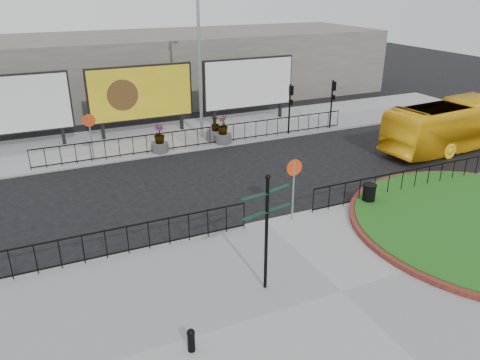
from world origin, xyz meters
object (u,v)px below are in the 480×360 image
lamp_post (200,56)px  bus (459,124)px  billboard_mid (141,93)px  litter_bin (369,195)px  fingerpost_sign (267,222)px  planter_b (215,132)px  planter_c (223,132)px  bollard (191,339)px  planter_a (160,141)px

lamp_post → bus: (12.40, -7.48, -3.45)m
billboard_mid → litter_bin: size_ratio=6.74×
fingerpost_sign → planter_b: bearing=65.4°
planter_b → planter_c: (0.20, -0.67, 0.15)m
bollard → bus: bearing=25.6°
billboard_mid → bus: billboard_mid is taller
billboard_mid → lamp_post: bearing=-33.3°
bollard → planter_b: planter_b is taller
fingerpost_sign → billboard_mid: bearing=79.7°
fingerpost_sign → litter_bin: fingerpost_sign is taller
litter_bin → planter_b: (-2.50, 10.69, -0.01)m
fingerpost_sign → bus: fingerpost_sign is taller
fingerpost_sign → planter_a: fingerpost_sign is taller
planter_a → planter_b: 3.57m
litter_bin → planter_b: planter_b is taller
lamp_post → planter_c: lamp_post is taller
lamp_post → planter_a: bearing=-152.0°
lamp_post → fingerpost_sign: 15.47m
litter_bin → planter_a: (-6.00, 10.00, 0.11)m
bollard → litter_bin: litter_bin is taller
billboard_mid → planter_b: 4.97m
litter_bin → bus: (9.41, 4.12, 0.79)m
planter_c → billboard_mid: bearing=136.2°
bus → planter_b: bus is taller
lamp_post → planter_b: 4.38m
planter_b → planter_c: bearing=-73.4°
lamp_post → planter_b: bearing=-61.6°
lamp_post → billboard_mid: bearing=146.7°
fingerpost_sign → planter_c: bearing=63.9°
planter_a → bus: bearing=-20.9°
planter_b → planter_c: planter_c is taller
bollard → planter_a: planter_a is taller
litter_bin → planter_b: 10.98m
fingerpost_sign → lamp_post: bearing=68.1°
bollard → bus: bus is taller
lamp_post → planter_c: (0.69, -1.58, -4.10)m
lamp_post → planter_b: lamp_post is taller
bus → planter_c: 13.13m
litter_bin → lamp_post: bearing=104.5°
planter_a → planter_b: (3.50, 0.69, -0.12)m
billboard_mid → planter_b: (3.50, -2.88, -2.03)m
litter_bin → planter_a: size_ratio=0.61×
fingerpost_sign → planter_c: 14.01m
billboard_mid → planter_c: bearing=-43.8°
litter_bin → fingerpost_sign: bearing=-153.2°
billboard_mid → bollard: 18.84m
fingerpost_sign → bus: (15.87, 7.38, -0.96)m
fingerpost_sign → litter_bin: bearing=18.1°
billboard_mid → planter_a: bearing=-90.0°
bollard → planter_c: size_ratio=0.41×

